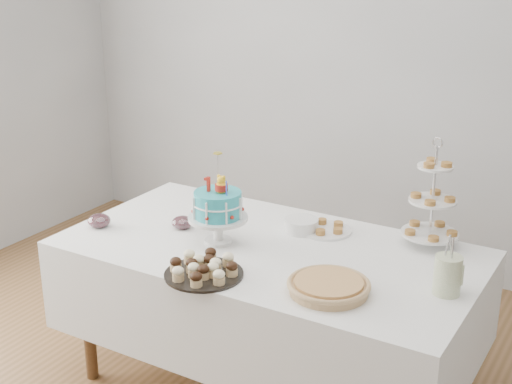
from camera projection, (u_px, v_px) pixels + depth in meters
The scene contains 11 objects.
walls at pixel (233, 140), 2.85m from camera, with size 5.04×4.04×2.70m.
table at pixel (268, 291), 3.37m from camera, with size 1.92×1.02×0.77m.
birthday_cake at pixel (218, 219), 3.30m from camera, with size 0.28×0.28×0.43m.
cupcake_tray at pixel (204, 267), 3.00m from camera, with size 0.34×0.34×0.08m.
pie at pixel (329, 286), 2.85m from camera, with size 0.34×0.34×0.05m.
tiered_stand at pixel (432, 201), 3.24m from camera, with size 0.27×0.27×0.52m.
plate_stack at pixel (301, 225), 3.45m from camera, with size 0.17×0.17×0.06m.
pastry_plate at pixel (326, 228), 3.45m from camera, with size 0.25×0.25×0.04m.
jam_bowl_a at pixel (99, 221), 3.51m from camera, with size 0.11×0.11×0.07m.
jam_bowl_b at pixel (182, 223), 3.49m from camera, with size 0.10×0.10×0.06m.
utensil_pitcher at pixel (448, 274), 2.82m from camera, with size 0.12×0.11×0.25m.
Camera 1 is at (1.49, -2.32, 2.11)m, focal length 50.00 mm.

